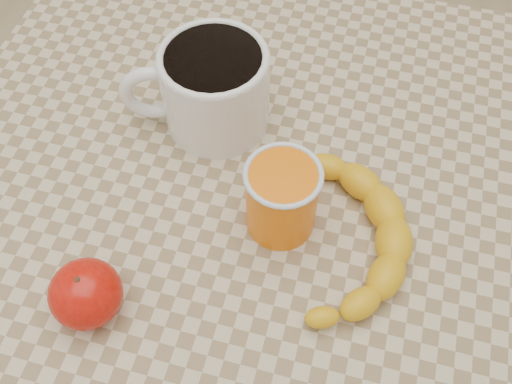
% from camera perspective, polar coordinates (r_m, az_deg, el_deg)
% --- Properties ---
extents(ground, '(3.00, 3.00, 0.00)m').
position_cam_1_polar(ground, '(1.33, 0.00, -18.35)').
color(ground, tan).
rests_on(ground, ground).
extents(table, '(0.80, 0.80, 0.75)m').
position_cam_1_polar(table, '(0.71, 0.00, -4.65)').
color(table, tan).
rests_on(table, ground).
extents(coffee_mug, '(0.19, 0.16, 0.11)m').
position_cam_1_polar(coffee_mug, '(0.67, -4.41, 10.48)').
color(coffee_mug, white).
rests_on(coffee_mug, table).
extents(orange_juice_glass, '(0.08, 0.08, 0.09)m').
position_cam_1_polar(orange_juice_glass, '(0.58, 2.59, -0.58)').
color(orange_juice_glass, orange).
rests_on(orange_juice_glass, table).
extents(apple, '(0.07, 0.07, 0.07)m').
position_cam_1_polar(apple, '(0.58, -16.65, -9.72)').
color(apple, '#A60805').
rests_on(apple, table).
extents(banana, '(0.27, 0.32, 0.04)m').
position_cam_1_polar(banana, '(0.60, 8.62, -4.11)').
color(banana, gold).
rests_on(banana, table).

